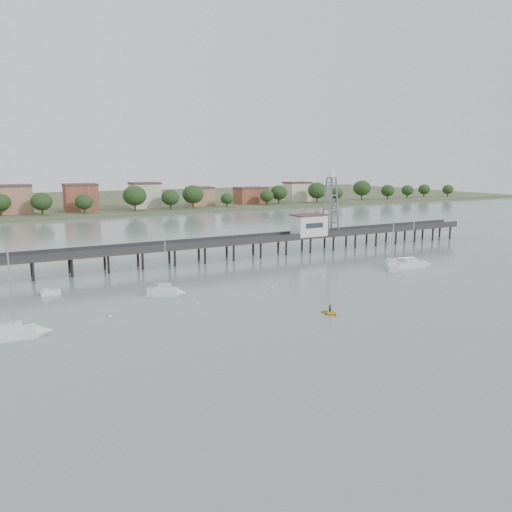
# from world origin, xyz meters

# --- Properties ---
(ground_plane) EXTENTS (500.00, 500.00, 0.00)m
(ground_plane) POSITION_xyz_m (0.00, 0.00, 0.00)
(ground_plane) COLOR slate
(ground_plane) RESTS_ON ground
(pier) EXTENTS (150.00, 5.00, 5.50)m
(pier) POSITION_xyz_m (0.00, 60.00, 3.79)
(pier) COLOR #2D2823
(pier) RESTS_ON ground
(pier_building) EXTENTS (8.40, 5.40, 5.30)m
(pier_building) POSITION_xyz_m (25.00, 60.00, 6.67)
(pier_building) COLOR silver
(pier_building) RESTS_ON ground
(lattice_tower) EXTENTS (3.20, 3.20, 15.50)m
(lattice_tower) POSITION_xyz_m (31.50, 60.00, 11.10)
(lattice_tower) COLOR slate
(lattice_tower) RESTS_ON ground
(sailboat_a) EXTENTS (7.95, 2.60, 13.03)m
(sailboat_a) POSITION_xyz_m (-41.98, 25.27, 0.64)
(sailboat_a) COLOR silver
(sailboat_a) RESTS_ON ground
(sailboat_c) EXTENTS (6.55, 7.81, 13.18)m
(sailboat_c) POSITION_xyz_m (29.70, 35.66, 0.64)
(sailboat_c) COLOR silver
(sailboat_c) RESTS_ON ground
(sailboat_b) EXTENTS (6.04, 4.24, 10.00)m
(sailboat_b) POSITION_xyz_m (-19.01, 35.91, 0.66)
(sailboat_b) COLOR silver
(sailboat_b) RESTS_ON ground
(sailboat_d) EXTENTS (8.94, 4.26, 14.18)m
(sailboat_d) POSITION_xyz_m (34.48, 33.39, 0.64)
(sailboat_d) COLOR silver
(sailboat_d) RESTS_ON ground
(white_tender) EXTENTS (3.14, 1.33, 1.22)m
(white_tender) POSITION_xyz_m (-36.58, 45.75, 0.38)
(white_tender) COLOR silver
(white_tender) RESTS_ON ground
(yellow_dinghy) EXTENTS (1.98, 0.97, 2.67)m
(yellow_dinghy) POSITION_xyz_m (-1.30, 14.97, 0.00)
(yellow_dinghy) COLOR yellow
(yellow_dinghy) RESTS_ON ground
(dinghy_occupant) EXTENTS (0.62, 1.34, 0.31)m
(dinghy_occupant) POSITION_xyz_m (-1.30, 14.97, 0.00)
(dinghy_occupant) COLOR black
(dinghy_occupant) RESTS_ON ground
(mooring_buoys) EXTENTS (75.21, 8.36, 0.39)m
(mooring_buoys) POSITION_xyz_m (5.37, 31.24, 0.08)
(mooring_buoys) COLOR beige
(mooring_buoys) RESTS_ON ground
(far_shore) EXTENTS (500.00, 170.00, 10.40)m
(far_shore) POSITION_xyz_m (0.36, 239.58, 0.95)
(far_shore) COLOR #475133
(far_shore) RESTS_ON ground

